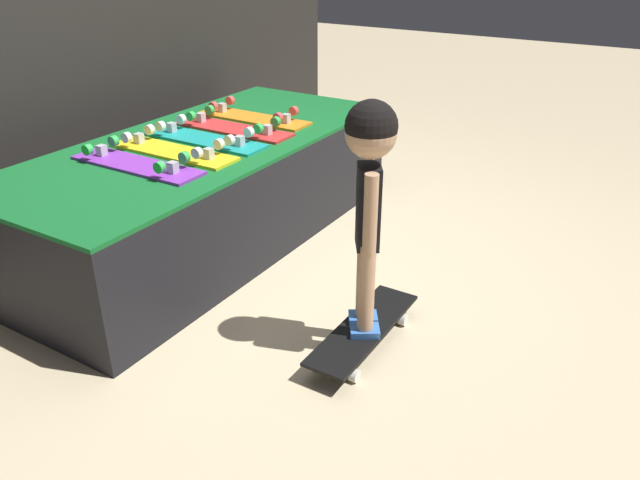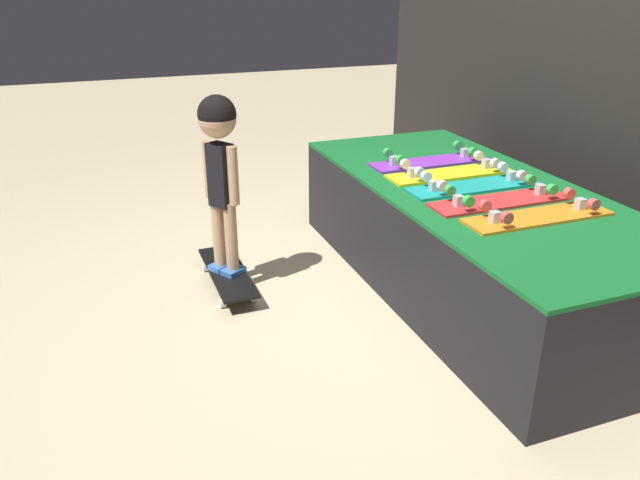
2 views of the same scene
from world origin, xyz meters
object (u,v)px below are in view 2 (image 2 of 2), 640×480
at_px(skateboard_purple_on_rack, 430,160).
at_px(skateboard_orange_on_rack, 538,215).
at_px(child, 219,152).
at_px(skateboard_teal_on_rack, 473,185).
at_px(skateboard_yellow_on_rack, 450,172).
at_px(skateboard_on_floor, 227,274).
at_px(skateboard_red_on_rack, 500,199).

relative_size(skateboard_purple_on_rack, skateboard_orange_on_rack, 1.00).
distance_m(skateboard_purple_on_rack, child, 1.24).
relative_size(skateboard_purple_on_rack, skateboard_teal_on_rack, 1.00).
bearing_deg(skateboard_teal_on_rack, skateboard_purple_on_rack, 178.07).
distance_m(skateboard_yellow_on_rack, skateboard_teal_on_rack, 0.23).
height_order(skateboard_yellow_on_rack, skateboard_on_floor, skateboard_yellow_on_rack).
height_order(skateboard_purple_on_rack, skateboard_on_floor, skateboard_purple_on_rack).
relative_size(skateboard_purple_on_rack, skateboard_red_on_rack, 1.00).
bearing_deg(skateboard_purple_on_rack, child, -89.71).
xyz_separation_m(skateboard_yellow_on_rack, child, (-0.23, -1.21, 0.17)).
xyz_separation_m(skateboard_red_on_rack, skateboard_orange_on_rack, (0.23, 0.04, 0.00)).
bearing_deg(skateboard_purple_on_rack, skateboard_yellow_on_rack, -2.65).
xyz_separation_m(skateboard_red_on_rack, child, (-0.70, -1.20, 0.17)).
bearing_deg(skateboard_orange_on_rack, skateboard_red_on_rack, -171.04).
height_order(skateboard_yellow_on_rack, skateboard_red_on_rack, same).
height_order(skateboard_purple_on_rack, skateboard_yellow_on_rack, same).
relative_size(skateboard_red_on_rack, child, 0.74).
height_order(skateboard_teal_on_rack, skateboard_on_floor, skateboard_teal_on_rack).
bearing_deg(skateboard_teal_on_rack, child, -110.96).
bearing_deg(skateboard_purple_on_rack, skateboard_on_floor, -89.71).
bearing_deg(skateboard_red_on_rack, skateboard_yellow_on_rack, 178.84).
distance_m(skateboard_red_on_rack, skateboard_orange_on_rack, 0.24).
xyz_separation_m(skateboard_purple_on_rack, skateboard_teal_on_rack, (0.47, -0.02, 0.00)).
distance_m(skateboard_purple_on_rack, skateboard_yellow_on_rack, 0.23).
xyz_separation_m(skateboard_purple_on_rack, child, (0.01, -1.23, 0.17)).
bearing_deg(skateboard_on_floor, skateboard_red_on_rack, 59.92).
bearing_deg(child, skateboard_teal_on_rack, 36.85).
bearing_deg(skateboard_purple_on_rack, skateboard_orange_on_rack, 1.02).
distance_m(skateboard_yellow_on_rack, skateboard_on_floor, 1.34).
bearing_deg(skateboard_yellow_on_rack, skateboard_red_on_rack, -1.16).
relative_size(skateboard_yellow_on_rack, skateboard_on_floor, 1.04).
distance_m(skateboard_purple_on_rack, skateboard_orange_on_rack, 0.94).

